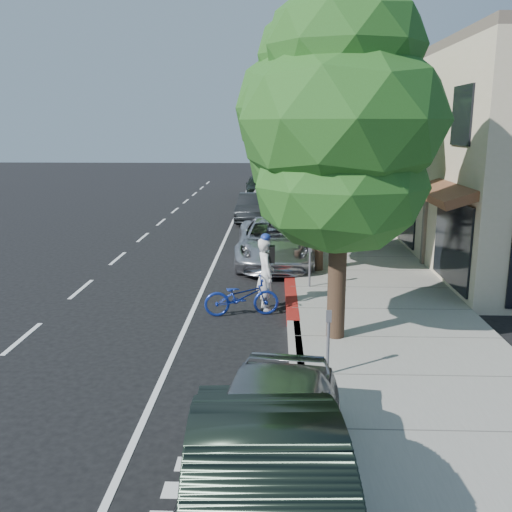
{
  "coord_description": "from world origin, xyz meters",
  "views": [
    {
      "loc": [
        -0.45,
        -14.05,
        4.75
      ],
      "look_at": [
        -0.96,
        0.7,
        1.35
      ],
      "focal_mm": 40.0,
      "sensor_mm": 36.0,
      "label": 1
    }
  ],
  "objects_px": {
    "white_pickup": "(268,201)",
    "dark_suv_far": "(259,186)",
    "street_tree_3": "(303,128)",
    "dark_sedan": "(253,208)",
    "near_car_a": "(270,443)",
    "street_tree_2": "(309,130)",
    "pedestrian": "(359,225)",
    "street_tree_5": "(295,126)",
    "street_tree_0": "(342,126)",
    "silver_suv": "(274,241)",
    "street_tree_1": "(320,113)",
    "cyclist": "(266,274)",
    "bicycle": "(242,297)",
    "street_tree_4": "(298,133)"
  },
  "relations": [
    {
      "from": "street_tree_2",
      "to": "dark_suv_far",
      "type": "height_order",
      "value": "street_tree_2"
    },
    {
      "from": "street_tree_0",
      "to": "white_pickup",
      "type": "height_order",
      "value": "street_tree_0"
    },
    {
      "from": "street_tree_1",
      "to": "street_tree_5",
      "type": "distance_m",
      "value": 24.0
    },
    {
      "from": "street_tree_2",
      "to": "near_car_a",
      "type": "relative_size",
      "value": 1.64
    },
    {
      "from": "near_car_a",
      "to": "pedestrian",
      "type": "bearing_deg",
      "value": 84.71
    },
    {
      "from": "silver_suv",
      "to": "white_pickup",
      "type": "relative_size",
      "value": 1.06
    },
    {
      "from": "pedestrian",
      "to": "dark_sedan",
      "type": "bearing_deg",
      "value": -90.14
    },
    {
      "from": "white_pickup",
      "to": "silver_suv",
      "type": "bearing_deg",
      "value": -81.0
    },
    {
      "from": "street_tree_3",
      "to": "bicycle",
      "type": "bearing_deg",
      "value": -97.72
    },
    {
      "from": "silver_suv",
      "to": "dark_suv_far",
      "type": "relative_size",
      "value": 1.32
    },
    {
      "from": "street_tree_5",
      "to": "pedestrian",
      "type": "distance_m",
      "value": 21.24
    },
    {
      "from": "street_tree_1",
      "to": "near_car_a",
      "type": "xyz_separation_m",
      "value": [
        -1.4,
        -11.48,
        -4.35
      ]
    },
    {
      "from": "near_car_a",
      "to": "dark_sedan",
      "type": "bearing_deg",
      "value": 99.86
    },
    {
      "from": "street_tree_2",
      "to": "dark_suv_far",
      "type": "bearing_deg",
      "value": 99.73
    },
    {
      "from": "bicycle",
      "to": "near_car_a",
      "type": "xyz_separation_m",
      "value": [
        0.8,
        -7.27,
        0.27
      ]
    },
    {
      "from": "street_tree_0",
      "to": "near_car_a",
      "type": "relative_size",
      "value": 1.68
    },
    {
      "from": "street_tree_5",
      "to": "pedestrian",
      "type": "relative_size",
      "value": 3.99
    },
    {
      "from": "street_tree_5",
      "to": "near_car_a",
      "type": "xyz_separation_m",
      "value": [
        -1.4,
        -35.48,
        -3.92
      ]
    },
    {
      "from": "bicycle",
      "to": "dark_suv_far",
      "type": "bearing_deg",
      "value": -7.89
    },
    {
      "from": "white_pickup",
      "to": "dark_suv_far",
      "type": "bearing_deg",
      "value": 102.06
    },
    {
      "from": "street_tree_1",
      "to": "street_tree_3",
      "type": "height_order",
      "value": "street_tree_1"
    },
    {
      "from": "cyclist",
      "to": "dark_sedan",
      "type": "relative_size",
      "value": 0.46
    },
    {
      "from": "street_tree_3",
      "to": "street_tree_4",
      "type": "bearing_deg",
      "value": 90.0
    },
    {
      "from": "dark_sedan",
      "to": "near_car_a",
      "type": "relative_size",
      "value": 0.93
    },
    {
      "from": "dark_sedan",
      "to": "street_tree_4",
      "type": "bearing_deg",
      "value": 74.88
    },
    {
      "from": "bicycle",
      "to": "near_car_a",
      "type": "relative_size",
      "value": 0.42
    },
    {
      "from": "street_tree_5",
      "to": "dark_sedan",
      "type": "distance_m",
      "value": 14.3
    },
    {
      "from": "street_tree_0",
      "to": "silver_suv",
      "type": "xyz_separation_m",
      "value": [
        -1.4,
        7.5,
        -3.96
      ]
    },
    {
      "from": "bicycle",
      "to": "silver_suv",
      "type": "relative_size",
      "value": 0.34
    },
    {
      "from": "cyclist",
      "to": "silver_suv",
      "type": "relative_size",
      "value": 0.34
    },
    {
      "from": "dark_sedan",
      "to": "near_car_a",
      "type": "distance_m",
      "value": 22.0
    },
    {
      "from": "white_pickup",
      "to": "dark_suv_far",
      "type": "xyz_separation_m",
      "value": [
        -0.75,
        8.46,
        -0.04
      ]
    },
    {
      "from": "street_tree_3",
      "to": "cyclist",
      "type": "xyz_separation_m",
      "value": [
        -1.6,
        -15.7,
        -3.63
      ]
    },
    {
      "from": "cyclist",
      "to": "bicycle",
      "type": "height_order",
      "value": "cyclist"
    },
    {
      "from": "street_tree_2",
      "to": "street_tree_3",
      "type": "bearing_deg",
      "value": 90.0
    },
    {
      "from": "cyclist",
      "to": "pedestrian",
      "type": "bearing_deg",
      "value": -40.65
    },
    {
      "from": "silver_suv",
      "to": "dark_sedan",
      "type": "distance_m",
      "value": 9.07
    },
    {
      "from": "street_tree_0",
      "to": "dark_sedan",
      "type": "relative_size",
      "value": 1.81
    },
    {
      "from": "street_tree_5",
      "to": "dark_sedan",
      "type": "height_order",
      "value": "street_tree_5"
    },
    {
      "from": "street_tree_1",
      "to": "dark_suv_far",
      "type": "relative_size",
      "value": 1.98
    },
    {
      "from": "street_tree_5",
      "to": "near_car_a",
      "type": "bearing_deg",
      "value": -92.26
    },
    {
      "from": "street_tree_3",
      "to": "white_pickup",
      "type": "bearing_deg",
      "value": 169.43
    },
    {
      "from": "street_tree_0",
      "to": "near_car_a",
      "type": "bearing_deg",
      "value": -104.34
    },
    {
      "from": "street_tree_2",
      "to": "dark_sedan",
      "type": "relative_size",
      "value": 1.77
    },
    {
      "from": "street_tree_3",
      "to": "white_pickup",
      "type": "height_order",
      "value": "street_tree_3"
    },
    {
      "from": "street_tree_1",
      "to": "bicycle",
      "type": "xyz_separation_m",
      "value": [
        -2.2,
        -4.21,
        -4.62
      ]
    },
    {
      "from": "cyclist",
      "to": "pedestrian",
      "type": "relative_size",
      "value": 1.02
    },
    {
      "from": "silver_suv",
      "to": "pedestrian",
      "type": "height_order",
      "value": "pedestrian"
    },
    {
      "from": "street_tree_2",
      "to": "street_tree_3",
      "type": "height_order",
      "value": "street_tree_3"
    },
    {
      "from": "dark_sedan",
      "to": "pedestrian",
      "type": "xyz_separation_m",
      "value": [
        4.28,
        -7.35,
        0.4
      ]
    }
  ]
}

